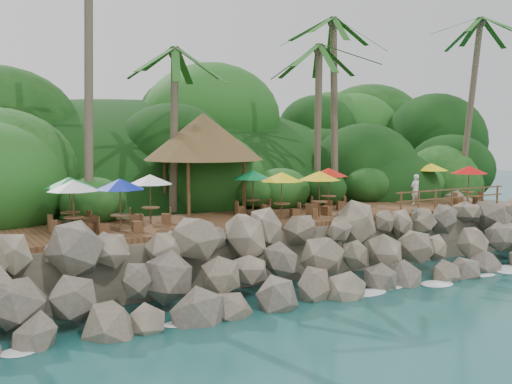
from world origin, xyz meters
TOP-DOWN VIEW (x-y plane):
  - ground at (0.00, 0.00)m, footprint 140.00×140.00m
  - land_base at (0.00, 16.00)m, footprint 32.00×25.20m
  - jungle_hill at (0.00, 23.50)m, footprint 44.80×28.00m
  - seawall at (0.00, 2.00)m, footprint 29.00×4.00m
  - terrace at (0.00, 6.00)m, footprint 26.00×5.00m
  - jungle_foliage at (0.00, 15.00)m, footprint 44.00×16.00m
  - foam_line at (0.00, 0.30)m, footprint 25.20×0.80m
  - palms at (1.25, 8.71)m, footprint 33.78×7.34m
  - palapa at (-1.02, 9.15)m, footprint 5.64×5.64m
  - dining_clusters at (0.41, 5.74)m, footprint 21.70×4.61m
  - railing at (9.57, 3.65)m, footprint 7.20×0.10m
  - waiter at (9.34, 5.84)m, footprint 0.57×0.38m

SIDE VIEW (x-z plane):
  - ground at x=0.00m, z-range 0.00..0.00m
  - jungle_hill at x=0.00m, z-range -7.70..7.70m
  - jungle_foliage at x=0.00m, z-range -6.00..6.00m
  - foam_line at x=0.00m, z-range 0.00..0.06m
  - land_base at x=0.00m, z-range 0.00..2.10m
  - seawall at x=0.00m, z-range 0.00..2.30m
  - terrace at x=0.00m, z-range 2.10..2.30m
  - railing at x=9.57m, z-range 2.41..3.41m
  - waiter at x=9.34m, z-range 2.30..3.86m
  - dining_clusters at x=0.41m, z-range 2.96..4.97m
  - palapa at x=-1.02m, z-range 3.49..8.09m
  - palms at x=1.25m, z-range 5.42..18.60m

